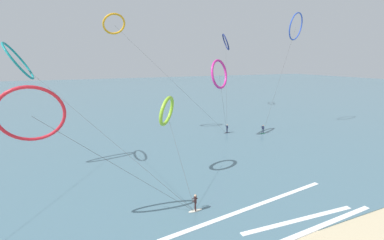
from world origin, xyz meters
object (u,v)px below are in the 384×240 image
(kite_teal, at_px, (19,61))
(surfer_emerald, at_px, (263,130))
(kite_lime, at_px, (167,111))
(surfer_ivory, at_px, (195,204))
(kite_cobalt, at_px, (296,27))
(kite_navy, at_px, (226,42))
(kite_amber, at_px, (114,24))
(kite_magenta, at_px, (219,74))
(surfer_charcoal, at_px, (227,129))
(kite_crimson, at_px, (32,115))

(kite_teal, bearing_deg, surfer_emerald, -83.56)
(kite_lime, bearing_deg, kite_teal, -77.15)
(surfer_ivory, xyz_separation_m, kite_cobalt, (31.10, 21.12, 19.53))
(kite_navy, bearing_deg, kite_cobalt, -155.70)
(surfer_ivory, height_order, kite_amber, kite_amber)
(kite_cobalt, xyz_separation_m, kite_amber, (-33.42, 6.95, -0.44))
(kite_magenta, height_order, kite_cobalt, kite_cobalt)
(surfer_ivory, xyz_separation_m, kite_teal, (-15.01, 15.98, 13.04))
(surfer_charcoal, xyz_separation_m, kite_lime, (-17.03, -14.41, 7.43))
(kite_crimson, bearing_deg, surfer_emerald, -156.50)
(kite_navy, height_order, kite_crimson, kite_navy)
(kite_crimson, bearing_deg, kite_cobalt, -158.98)
(surfer_charcoal, bearing_deg, surfer_emerald, 72.92)
(surfer_charcoal, bearing_deg, kite_navy, 160.63)
(kite_lime, bearing_deg, kite_crimson, -20.72)
(kite_navy, bearing_deg, surfer_emerald, -171.99)
(surfer_ivory, distance_m, surfer_emerald, 30.29)
(surfer_ivory, distance_m, surfer_charcoal, 28.31)
(kite_amber, bearing_deg, kite_lime, 89.26)
(surfer_emerald, xyz_separation_m, kite_cobalt, (7.86, 1.69, 19.53))
(surfer_ivory, bearing_deg, surfer_charcoal, -21.78)
(surfer_ivory, bearing_deg, kite_crimson, 99.74)
(surfer_ivory, relative_size, surfer_charcoal, 1.00)
(surfer_ivory, distance_m, kite_amber, 34.02)
(surfer_emerald, bearing_deg, kite_crimson, -92.70)
(kite_navy, height_order, kite_cobalt, kite_cobalt)
(surfer_ivory, height_order, surfer_emerald, same)
(surfer_charcoal, distance_m, kite_teal, 35.27)
(kite_crimson, height_order, kite_cobalt, kite_cobalt)
(surfer_emerald, bearing_deg, kite_magenta, -121.38)
(kite_lime, bearing_deg, surfer_emerald, 156.21)
(surfer_emerald, distance_m, surfer_charcoal, 6.89)
(kite_magenta, relative_size, kite_cobalt, 0.62)
(kite_magenta, distance_m, kite_crimson, 31.85)
(kite_magenta, xyz_separation_m, kite_teal, (-28.48, -3.73, 2.22))
(kite_navy, distance_m, kite_crimson, 63.12)
(surfer_ivory, relative_size, kite_teal, 0.09)
(surfer_charcoal, relative_size, kite_lime, 0.17)
(kite_teal, bearing_deg, kite_magenta, -81.25)
(kite_lime, xyz_separation_m, kite_teal, (-15.08, 7.82, 5.60))
(surfer_charcoal, xyz_separation_m, kite_teal, (-32.11, -6.59, 13.04))
(surfer_emerald, height_order, kite_lime, kite_lime)
(surfer_emerald, distance_m, kite_lime, 26.81)
(surfer_emerald, height_order, kite_teal, kite_teal)
(surfer_charcoal, bearing_deg, kite_lime, -39.83)
(kite_navy, bearing_deg, kite_teal, 147.03)
(surfer_charcoal, bearing_deg, kite_teal, -68.47)
(surfer_emerald, relative_size, kite_magenta, 0.12)
(kite_navy, height_order, kite_lime, kite_navy)
(kite_crimson, relative_size, kite_teal, 0.80)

